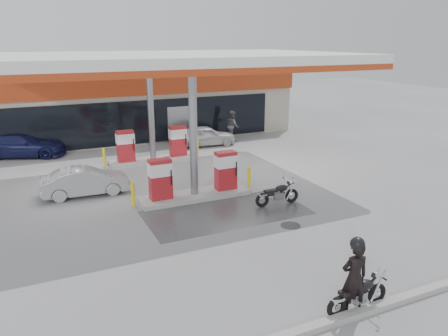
# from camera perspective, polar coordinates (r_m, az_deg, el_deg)

# --- Properties ---
(ground) EXTENTS (90.00, 90.00, 0.00)m
(ground) POSITION_cam_1_polar(r_m,az_deg,el_deg) (16.10, -1.27, -6.13)
(ground) COLOR gray
(ground) RESTS_ON ground
(wet_patch) EXTENTS (6.00, 3.00, 0.00)m
(wet_patch) POSITION_cam_1_polar(r_m,az_deg,el_deg) (16.29, 0.35, -5.84)
(wet_patch) COLOR #4C4C4F
(wet_patch) RESTS_ON ground
(drain_cover) EXTENTS (0.70, 0.70, 0.01)m
(drain_cover) POSITION_cam_1_polar(r_m,az_deg,el_deg) (15.38, 8.68, -7.43)
(drain_cover) COLOR #38383A
(drain_cover) RESTS_ON ground
(kerb) EXTENTS (28.00, 0.25, 0.15)m
(kerb) POSITION_cam_1_polar(r_m,az_deg,el_deg) (10.79, 14.71, -18.61)
(kerb) COLOR gray
(kerb) RESTS_ON ground
(store_building) EXTENTS (22.00, 8.22, 4.00)m
(store_building) POSITION_cam_1_polar(r_m,az_deg,el_deg) (30.44, -13.57, 8.13)
(store_building) COLOR #BCB49D
(store_building) RESTS_ON ground
(canopy) EXTENTS (16.00, 10.02, 5.51)m
(canopy) POSITION_cam_1_polar(r_m,az_deg,el_deg) (19.57, -7.44, 13.66)
(canopy) COLOR silver
(canopy) RESTS_ON ground
(pump_island_near) EXTENTS (5.14, 1.30, 1.78)m
(pump_island_near) POSITION_cam_1_polar(r_m,az_deg,el_deg) (17.59, -3.91, -1.70)
(pump_island_near) COLOR #9E9E99
(pump_island_near) RESTS_ON ground
(pump_island_far) EXTENTS (5.14, 1.30, 1.78)m
(pump_island_far) POSITION_cam_1_polar(r_m,az_deg,el_deg) (23.08, -9.31, 2.53)
(pump_island_far) COLOR #9E9E99
(pump_island_far) RESTS_ON ground
(main_motorcycle) EXTENTS (1.78, 0.68, 0.92)m
(main_motorcycle) POSITION_cam_1_polar(r_m,az_deg,el_deg) (11.16, 17.17, -15.53)
(main_motorcycle) COLOR black
(main_motorcycle) RESTS_ON ground
(biker_main) EXTENTS (0.72, 0.54, 1.81)m
(biker_main) POSITION_cam_1_polar(r_m,az_deg,el_deg) (10.79, 16.65, -13.58)
(biker_main) COLOR black
(biker_main) RESTS_ON ground
(parked_motorcycle) EXTENTS (1.86, 0.71, 0.95)m
(parked_motorcycle) POSITION_cam_1_polar(r_m,az_deg,el_deg) (17.04, 7.06, -3.42)
(parked_motorcycle) COLOR black
(parked_motorcycle) RESTS_ON ground
(sedan_white) EXTENTS (3.71, 1.80, 1.22)m
(sedan_white) POSITION_cam_1_polar(r_m,az_deg,el_deg) (26.37, -2.44, 4.25)
(sedan_white) COLOR silver
(sedan_white) RESTS_ON ground
(attendant) EXTENTS (0.82, 0.99, 1.88)m
(attendant) POSITION_cam_1_polar(r_m,az_deg,el_deg) (27.69, 1.10, 5.55)
(attendant) COLOR #535257
(attendant) RESTS_ON ground
(hatchback_silver) EXTENTS (3.57, 1.38, 1.16)m
(hatchback_silver) POSITION_cam_1_polar(r_m,az_deg,el_deg) (18.79, -17.63, -1.68)
(hatchback_silver) COLOR #9FA1A6
(hatchback_silver) RESTS_ON ground
(parked_car_left) EXTENTS (4.90, 3.23, 1.32)m
(parked_car_left) POSITION_cam_1_polar(r_m,az_deg,el_deg) (26.21, -24.87, 2.76)
(parked_car_left) COLOR #141744
(parked_car_left) RESTS_ON ground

